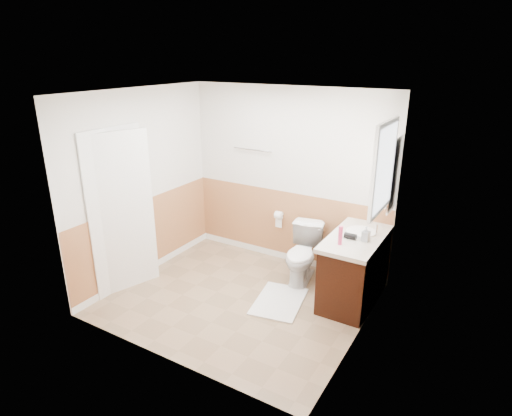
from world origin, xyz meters
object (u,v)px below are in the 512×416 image
Objects in this scene: lotion_bottle at (340,236)px; soap_dispenser at (366,234)px; bath_mat at (279,301)px; vanity_cabinet at (354,271)px; toilet at (302,254)px.

lotion_bottle is 0.33m from soap_dispenser.
lotion_bottle is at bearing -132.00° from soap_dispenser.
soap_dispenser reaches higher than bath_mat.
lotion_bottle reaches higher than soap_dispenser.
bath_mat is 0.99m from vanity_cabinet.
soap_dispenser is (0.87, -0.20, 0.56)m from toilet.
toilet is 0.76m from vanity_cabinet.
toilet is at bearing 145.82° from lotion_bottle.
lotion_bottle is 1.26× the size of soap_dispenser.
soap_dispenser is (0.22, 0.24, -0.02)m from lotion_bottle.
vanity_cabinet is (0.75, -0.13, 0.02)m from toilet.
bath_mat is at bearing -162.05° from lotion_bottle.
toilet is 1.05m from soap_dispenser.
vanity_cabinet is at bearing 34.77° from bath_mat.
soap_dispenser reaches higher than vanity_cabinet.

